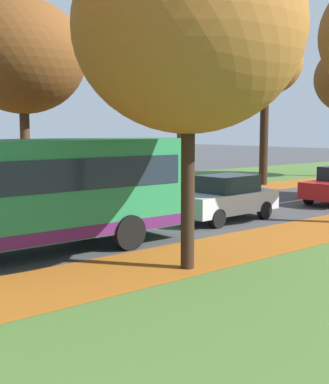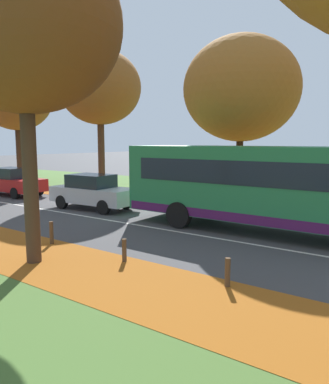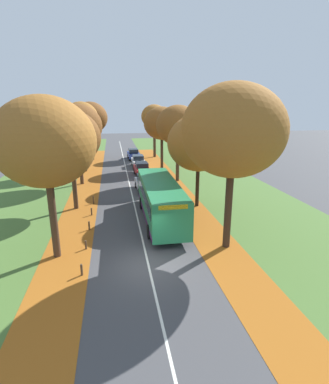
# 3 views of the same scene
# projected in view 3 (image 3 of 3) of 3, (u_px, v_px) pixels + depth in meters

# --- Properties ---
(ground_plane) EXTENTS (160.00, 160.00, 0.00)m
(ground_plane) POSITION_uv_depth(u_px,v_px,m) (149.00, 266.00, 16.47)
(ground_plane) COLOR #424244
(grass_verge_left) EXTENTS (12.00, 90.00, 0.01)m
(grass_verge_left) POSITION_uv_depth(u_px,v_px,m) (47.00, 183.00, 33.89)
(grass_verge_left) COLOR #476B2D
(grass_verge_left) RESTS_ON ground
(leaf_litter_left) EXTENTS (2.80, 60.00, 0.00)m
(leaf_litter_left) POSITION_uv_depth(u_px,v_px,m) (84.00, 196.00, 28.96)
(leaf_litter_left) COLOR #9E5619
(leaf_litter_left) RESTS_ON grass_verge_left
(grass_verge_right) EXTENTS (12.00, 90.00, 0.01)m
(grass_verge_right) POSITION_uv_depth(u_px,v_px,m) (203.00, 177.00, 36.89)
(grass_verge_right) COLOR #476B2D
(grass_verge_right) RESTS_ON ground
(leaf_litter_right) EXTENTS (2.80, 60.00, 0.00)m
(leaf_litter_right) POSITION_uv_depth(u_px,v_px,m) (177.00, 192.00, 30.46)
(leaf_litter_right) COLOR #9E5619
(leaf_litter_right) RESTS_ON grass_verge_right
(road_centre_line) EXTENTS (0.12, 80.00, 0.01)m
(road_centre_line) POSITION_uv_depth(u_px,v_px,m) (128.00, 180.00, 35.39)
(road_centre_line) COLOR silver
(road_centre_line) RESTS_ON ground
(tree_left_nearest) EXTENTS (5.37, 5.37, 9.06)m
(tree_left_nearest) POSITION_uv_depth(u_px,v_px,m) (45.00, 143.00, 15.68)
(tree_left_nearest) COLOR #422D1E
(tree_left_nearest) RESTS_ON ground
(tree_left_near) EXTENTS (4.85, 4.85, 8.19)m
(tree_left_near) POSITION_uv_depth(u_px,v_px,m) (70.00, 138.00, 23.90)
(tree_left_near) COLOR #422D1E
(tree_left_near) RESTS_ON ground
(tree_left_mid) EXTENTS (5.17, 5.17, 8.65)m
(tree_left_mid) POSITION_uv_depth(u_px,v_px,m) (78.00, 126.00, 31.75)
(tree_left_mid) COLOR #422D1E
(tree_left_mid) RESTS_ON ground
(tree_left_far) EXTENTS (4.22, 4.22, 8.92)m
(tree_left_far) POSITION_uv_depth(u_px,v_px,m) (81.00, 118.00, 37.88)
(tree_left_far) COLOR black
(tree_left_far) RESTS_ON ground
(tree_left_distant) EXTENTS (5.35, 5.35, 9.00)m
(tree_left_distant) POSITION_uv_depth(u_px,v_px,m) (90.00, 118.00, 46.38)
(tree_left_distant) COLOR black
(tree_left_distant) RESTS_ON ground
(tree_right_nearest) EXTENTS (5.91, 5.91, 9.79)m
(tree_right_nearest) POSITION_uv_depth(u_px,v_px,m) (233.00, 131.00, 16.74)
(tree_right_nearest) COLOR #382619
(tree_right_nearest) RESTS_ON ground
(tree_right_near) EXTENTS (5.23, 5.23, 7.84)m
(tree_right_near) POSITION_uv_depth(u_px,v_px,m) (199.00, 143.00, 24.71)
(tree_right_near) COLOR black
(tree_right_near) RESTS_ON ground
(tree_right_mid) EXTENTS (4.89, 4.89, 8.53)m
(tree_right_mid) POSITION_uv_depth(u_px,v_px,m) (178.00, 126.00, 33.12)
(tree_right_mid) COLOR #422D1E
(tree_right_mid) RESTS_ON ground
(tree_right_far) EXTENTS (4.87, 4.87, 8.31)m
(tree_right_far) POSITION_uv_depth(u_px,v_px,m) (162.00, 123.00, 40.26)
(tree_right_far) COLOR #382619
(tree_right_far) RESTS_ON ground
(tree_right_distant) EXTENTS (4.29, 4.29, 8.59)m
(tree_right_distant) POSITION_uv_depth(u_px,v_px,m) (154.00, 117.00, 48.97)
(tree_right_distant) COLOR #422D1E
(tree_right_distant) RESTS_ON ground
(bollard_nearest) EXTENTS (0.12, 0.12, 0.64)m
(bollard_nearest) POSITION_uv_depth(u_px,v_px,m) (82.00, 270.00, 15.47)
(bollard_nearest) COLOR #4C3823
(bollard_nearest) RESTS_ON ground
(bollard_second) EXTENTS (0.12, 0.12, 0.56)m
(bollard_second) POSITION_uv_depth(u_px,v_px,m) (86.00, 245.00, 18.29)
(bollard_second) COLOR #4C3823
(bollard_second) RESTS_ON ground
(bollard_third) EXTENTS (0.12, 0.12, 0.65)m
(bollard_third) POSITION_uv_depth(u_px,v_px,m) (89.00, 226.00, 21.10)
(bollard_third) COLOR #4C3823
(bollard_third) RESTS_ON ground
(bollard_fourth) EXTENTS (0.12, 0.12, 0.62)m
(bollard_fourth) POSITION_uv_depth(u_px,v_px,m) (92.00, 212.00, 23.91)
(bollard_fourth) COLOR #4C3823
(bollard_fourth) RESTS_ON ground
(bollard_fifth) EXTENTS (0.12, 0.12, 0.71)m
(bollard_fifth) POSITION_uv_depth(u_px,v_px,m) (93.00, 200.00, 26.71)
(bollard_fifth) COLOR #4C3823
(bollard_fifth) RESTS_ON ground
(bus) EXTENTS (2.74, 10.42, 2.98)m
(bus) POSITION_uv_depth(u_px,v_px,m) (160.00, 199.00, 22.58)
(bus) COLOR #237A47
(bus) RESTS_ON ground
(car_silver_lead) EXTENTS (1.94, 4.28, 1.62)m
(car_silver_lead) POSITION_uv_depth(u_px,v_px,m) (145.00, 183.00, 30.63)
(car_silver_lead) COLOR #B7BABF
(car_silver_lead) RESTS_ON ground
(car_red_following) EXTENTS (1.90, 4.26, 1.62)m
(car_red_following) POSITION_uv_depth(u_px,v_px,m) (142.00, 169.00, 37.37)
(car_red_following) COLOR #B21919
(car_red_following) RESTS_ON ground
(car_white_third_in_line) EXTENTS (1.82, 4.22, 1.62)m
(car_white_third_in_line) POSITION_uv_depth(u_px,v_px,m) (138.00, 161.00, 42.60)
(car_white_third_in_line) COLOR silver
(car_white_third_in_line) RESTS_ON ground
(car_blue_fourth_in_line) EXTENTS (1.90, 4.26, 1.62)m
(car_blue_fourth_in_line) POSITION_uv_depth(u_px,v_px,m) (133.00, 154.00, 48.52)
(car_blue_fourth_in_line) COLOR #233D9E
(car_blue_fourth_in_line) RESTS_ON ground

